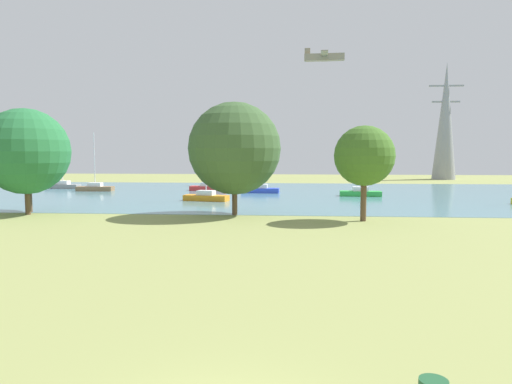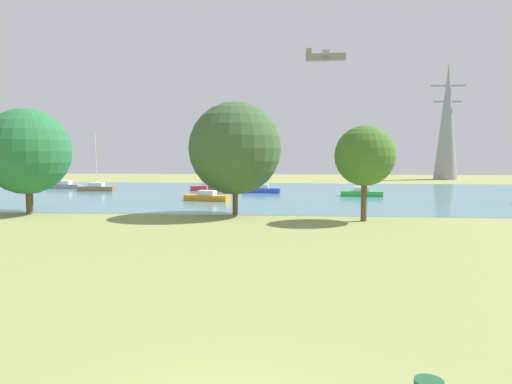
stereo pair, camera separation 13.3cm
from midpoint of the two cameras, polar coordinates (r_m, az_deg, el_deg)
name	(u,v)px [view 1 (the left image)]	position (r m, az deg, el deg)	size (l,w,h in m)	color
ground_plane	(271,232)	(30.11, 1.76, -4.98)	(160.00, 160.00, 0.00)	#8C9351
water_surface	(282,194)	(57.88, 3.09, -0.23)	(140.00, 40.00, 0.02)	teal
sailboat_green	(360,193)	(56.02, 12.65, -0.06)	(4.89, 1.81, 5.39)	green
sailboat_orange	(206,197)	(49.78, -6.22, -0.56)	(5.01, 2.50, 7.16)	orange
sailboat_red	(208,187)	(63.13, -6.01, 0.59)	(4.85, 1.68, 6.60)	red
sailboat_brown	(95,188)	(65.79, -19.20, 0.53)	(4.84, 1.65, 7.79)	brown
sailboat_gray	(63,185)	(71.96, -22.68, 0.76)	(4.86, 1.70, 6.28)	gray
sailboat_blue	(260,189)	(59.22, 0.47, 0.33)	(4.85, 1.68, 6.58)	blue
tree_west_far	(28,153)	(44.39, -26.34, 4.27)	(6.05, 6.05, 8.11)	brown
tree_east_far	(26,151)	(42.82, -26.53, 4.48)	(7.08, 7.08, 8.78)	brown
tree_west_near	(234,149)	(38.15, -2.76, 5.36)	(7.58, 7.58, 9.28)	brown
tree_east_near	(364,156)	(35.56, 13.06, 4.32)	(4.51, 4.51, 7.17)	brown
electricity_pylon	(445,121)	(96.52, 22.20, 8.07)	(6.40, 4.40, 22.22)	gray
light_aircraft	(324,57)	(78.60, 8.31, 16.09)	(6.45, 8.45, 2.10)	gray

